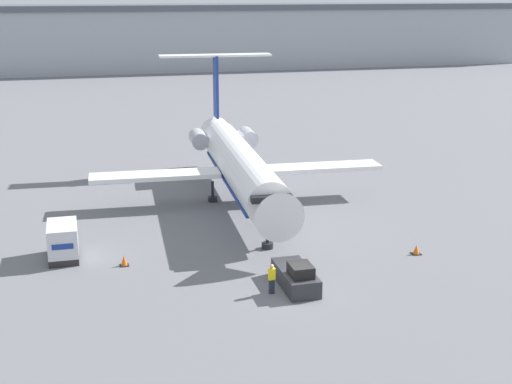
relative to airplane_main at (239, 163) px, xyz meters
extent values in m
plane|color=slate|center=(-0.75, -18.52, -3.43)|extent=(600.00, 600.00, 0.00)
cube|color=#9EA3AD|center=(-0.75, 101.48, 2.84)|extent=(180.00, 16.00, 12.53)
cube|color=#4C515B|center=(-0.75, 101.48, 9.70)|extent=(180.00, 16.80, 1.20)
cylinder|color=white|center=(-0.04, -0.82, -0.06)|extent=(4.41, 22.36, 3.26)
cone|color=white|center=(-0.69, -13.22, -0.06)|extent=(3.39, 2.77, 3.26)
cube|color=black|center=(-0.63, -12.18, 0.51)|extent=(2.80, 0.84, 0.44)
cone|color=white|center=(0.63, 12.07, -0.06)|extent=(3.12, 3.73, 2.94)
cube|color=navy|center=(-0.04, -0.82, -1.12)|extent=(3.97, 20.12, 0.20)
cube|color=white|center=(6.88, -0.07, -0.79)|extent=(10.59, 3.04, 0.36)
cube|color=white|center=(-6.85, 0.64, -0.79)|extent=(10.59, 3.04, 0.36)
cylinder|color=#ADADB7|center=(2.75, 8.38, 0.35)|extent=(1.67, 3.04, 1.52)
cylinder|color=#ADADB7|center=(-1.87, 8.62, 0.35)|extent=(1.67, 3.04, 1.52)
cube|color=navy|center=(0.66, 12.78, 4.56)|extent=(0.35, 2.21, 5.98)
cube|color=white|center=(0.66, 12.78, 7.55)|extent=(10.84, 2.36, 0.20)
cylinder|color=black|center=(-0.57, -10.92, -2.56)|extent=(0.24, 0.24, 1.74)
cylinder|color=black|center=(-0.57, -10.92, -3.23)|extent=(0.80, 0.80, 0.40)
cylinder|color=black|center=(-2.07, 1.00, -2.56)|extent=(0.24, 0.24, 1.74)
cylinder|color=black|center=(-2.07, 1.00, -3.23)|extent=(0.80, 0.80, 0.40)
cylinder|color=black|center=(2.16, 0.78, -2.56)|extent=(0.24, 0.24, 1.74)
cylinder|color=black|center=(2.16, 0.78, -3.23)|extent=(0.80, 0.80, 0.40)
cube|color=#2D2D33|center=(-0.63, -17.55, -2.89)|extent=(1.83, 4.45, 1.07)
cube|color=black|center=(-0.63, -18.53, -2.01)|extent=(1.28, 1.60, 0.70)
cube|color=black|center=(-0.63, -15.42, -3.05)|extent=(1.65, 0.30, 0.64)
cube|color=#232326|center=(-14.13, -9.36, -3.20)|extent=(1.91, 3.33, 0.45)
cube|color=silver|center=(-14.13, -9.36, -2.02)|extent=(1.91, 3.33, 1.92)
cube|color=navy|center=(-14.13, -11.05, -2.02)|extent=(1.34, 0.04, 0.36)
cube|color=#232838|center=(-2.30, -18.21, -2.99)|extent=(0.32, 0.20, 0.87)
cube|color=yellow|center=(-2.30, -18.21, -2.21)|extent=(0.40, 0.24, 0.69)
sphere|color=tan|center=(-2.30, -18.21, -1.74)|extent=(0.25, 0.25, 0.25)
cube|color=black|center=(-10.36, -11.67, -3.41)|extent=(0.58, 0.58, 0.04)
cone|color=orange|center=(-10.36, -11.67, -3.06)|extent=(0.42, 0.42, 0.66)
cube|color=black|center=(8.85, -14.46, -3.41)|extent=(0.63, 0.63, 0.04)
cone|color=orange|center=(8.85, -14.46, -3.08)|extent=(0.45, 0.45, 0.62)
camera|label=1|loc=(-12.75, -55.32, 13.89)|focal=50.00mm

